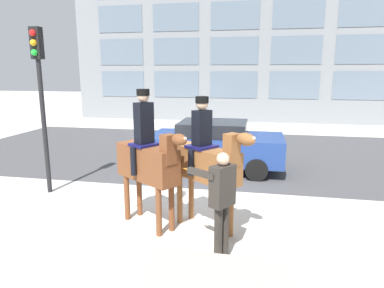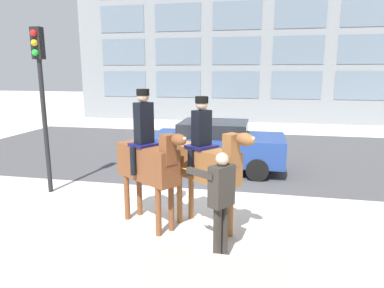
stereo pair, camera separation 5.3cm
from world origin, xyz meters
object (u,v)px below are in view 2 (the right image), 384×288
(traffic_light, at_px, (41,85))
(mounted_horse_lead, at_px, (148,159))
(mounted_horse_companion, at_px, (206,161))
(pedestrian_bystander, at_px, (220,198))
(street_car_near_lane, at_px, (216,145))

(traffic_light, bearing_deg, mounted_horse_lead, -23.28)
(mounted_horse_lead, distance_m, mounted_horse_companion, 1.11)
(mounted_horse_lead, distance_m, pedestrian_bystander, 1.84)
(traffic_light, bearing_deg, street_car_near_lane, 36.33)
(mounted_horse_lead, xyz_separation_m, pedestrian_bystander, (1.50, -1.02, -0.29))
(mounted_horse_companion, distance_m, street_car_near_lane, 4.17)
(pedestrian_bystander, xyz_separation_m, street_car_near_lane, (-0.73, 5.16, -0.26))
(mounted_horse_lead, xyz_separation_m, traffic_light, (-3.06, 1.32, 1.32))
(pedestrian_bystander, relative_size, traffic_light, 0.45)
(street_car_near_lane, relative_size, traffic_light, 1.00)
(mounted_horse_companion, relative_size, traffic_light, 0.64)
(mounted_horse_companion, xyz_separation_m, pedestrian_bystander, (0.40, -1.04, -0.31))
(traffic_light, bearing_deg, pedestrian_bystander, -27.15)
(street_car_near_lane, bearing_deg, pedestrian_bystander, -81.92)
(mounted_horse_lead, distance_m, street_car_near_lane, 4.24)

